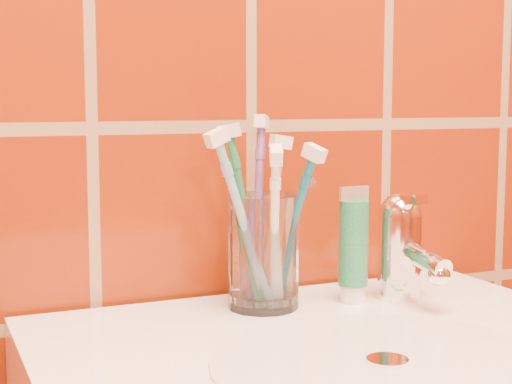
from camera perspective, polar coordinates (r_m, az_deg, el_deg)
name	(u,v)px	position (r m, az deg, el deg)	size (l,w,h in m)	color
glass_tumbler	(263,252)	(0.84, 0.54, -4.38)	(0.08, 0.08, 0.12)	white
toothpaste_tube	(353,248)	(0.87, 7.10, -4.08)	(0.04, 0.03, 0.13)	white
faucet	(402,243)	(0.89, 10.58, -3.68)	(0.05, 0.11, 0.12)	white
toothbrush_0	(274,232)	(0.80, 1.34, -2.95)	(0.05, 0.08, 0.18)	white
toothbrush_1	(244,224)	(0.80, -0.88, -2.35)	(0.09, 0.04, 0.20)	#70A6C7
toothbrush_2	(246,219)	(0.82, -0.76, -1.96)	(0.05, 0.04, 0.20)	#1C6B41
toothbrush_3	(270,221)	(0.85, 1.01, -2.15)	(0.05, 0.03, 0.19)	#DA5426
toothbrush_4	(291,229)	(0.82, 2.57, -2.73)	(0.05, 0.08, 0.18)	#0D5C75
toothbrush_5	(258,211)	(0.85, 0.14, -1.41)	(0.05, 0.05, 0.21)	#6B418B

